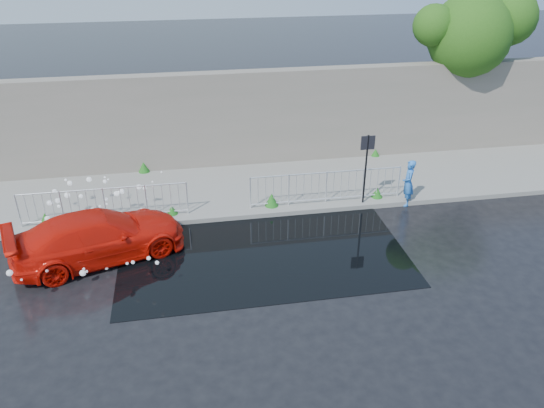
{
  "coord_description": "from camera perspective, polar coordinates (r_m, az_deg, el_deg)",
  "views": [
    {
      "loc": [
        -1.44,
        -11.68,
        8.19
      ],
      "look_at": [
        0.95,
        1.9,
        1.0
      ],
      "focal_mm": 35.0,
      "sensor_mm": 36.0,
      "label": 1
    }
  ],
  "objects": [
    {
      "name": "person",
      "position": [
        17.91,
        14.45,
        2.21
      ],
      "size": [
        0.52,
        0.66,
        1.57
      ],
      "primitive_type": "imported",
      "rotation": [
        0.0,
        0.0,
        -1.86
      ],
      "color": "blue",
      "rests_on": "ground"
    },
    {
      "name": "water_spray",
      "position": [
        16.6,
        -19.44,
        -0.85
      ],
      "size": [
        3.55,
        5.46,
        1.06
      ],
      "color": "white",
      "rests_on": "ground"
    },
    {
      "name": "pavement",
      "position": [
        18.6,
        -4.54,
        1.58
      ],
      "size": [
        30.0,
        4.0,
        0.15
      ],
      "primitive_type": "cube",
      "color": "gray",
      "rests_on": "ground"
    },
    {
      "name": "sign_post",
      "position": [
        17.09,
        10.13,
        4.86
      ],
      "size": [
        0.45,
        0.06,
        2.5
      ],
      "color": "black",
      "rests_on": "ground"
    },
    {
      "name": "railing_right",
      "position": [
        17.35,
        5.86,
        1.94
      ],
      "size": [
        5.05,
        0.05,
        1.1
      ],
      "color": "silver",
      "rests_on": "pavement"
    },
    {
      "name": "railing_left",
      "position": [
        16.97,
        -17.57,
        0.09
      ],
      "size": [
        5.05,
        0.05,
        1.1
      ],
      "color": "silver",
      "rests_on": "pavement"
    },
    {
      "name": "puddle",
      "position": [
        15.21,
        -1.07,
        -5.01
      ],
      "size": [
        8.0,
        5.0,
        0.01
      ],
      "primitive_type": "cube",
      "color": "black",
      "rests_on": "ground"
    },
    {
      "name": "retaining_wall",
      "position": [
        19.95,
        -5.39,
        9.04
      ],
      "size": [
        30.0,
        0.6,
        3.5
      ],
      "primitive_type": "cube",
      "color": "#6C665B",
      "rests_on": "pavement"
    },
    {
      "name": "red_car",
      "position": [
        15.34,
        -18.14,
        -3.32
      ],
      "size": [
        5.02,
        3.26,
        1.35
      ],
      "primitive_type": "imported",
      "rotation": [
        0.0,
        0.0,
        1.89
      ],
      "color": "red",
      "rests_on": "ground"
    },
    {
      "name": "weeds",
      "position": [
        17.98,
        -5.3,
        1.51
      ],
      "size": [
        12.17,
        3.93,
        0.44
      ],
      "color": "#194712",
      "rests_on": "pavement"
    },
    {
      "name": "tree",
      "position": [
        22.37,
        20.96,
        16.93
      ],
      "size": [
        4.82,
        3.15,
        6.25
      ],
      "color": "#332114",
      "rests_on": "ground"
    },
    {
      "name": "curb",
      "position": [
        16.83,
        -3.83,
        -1.34
      ],
      "size": [
        30.0,
        0.25,
        0.16
      ],
      "primitive_type": "cube",
      "color": "gray",
      "rests_on": "ground"
    },
    {
      "name": "ground",
      "position": [
        14.34,
        -2.43,
        -7.33
      ],
      "size": [
        90.0,
        90.0,
        0.0
      ],
      "primitive_type": "plane",
      "color": "black",
      "rests_on": "ground"
    }
  ]
}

